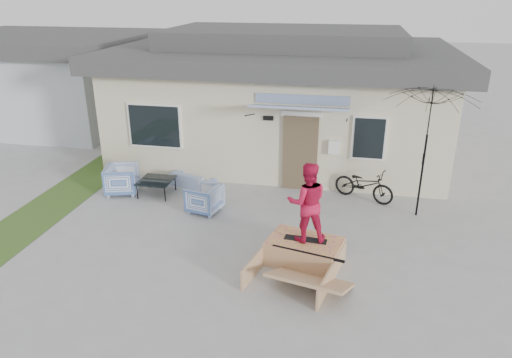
% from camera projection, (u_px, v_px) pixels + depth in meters
% --- Properties ---
extents(ground, '(90.00, 90.00, 0.00)m').
position_uv_depth(ground, '(224.00, 270.00, 9.59)').
color(ground, '#959595').
rests_on(ground, ground).
extents(grass_strip, '(1.40, 8.00, 0.01)m').
position_uv_depth(grass_strip, '(50.00, 207.00, 12.36)').
color(grass_strip, '#33521F').
rests_on(grass_strip, ground).
extents(house, '(10.80, 8.49, 4.10)m').
position_uv_depth(house, '(283.00, 93.00, 16.11)').
color(house, beige).
rests_on(house, ground).
extents(neighbor_house, '(8.60, 7.60, 3.50)m').
position_uv_depth(neighbor_house, '(42.00, 77.00, 19.92)').
color(neighbor_house, '#AFB8C2').
rests_on(neighbor_house, ground).
extents(loveseat, '(1.46, 0.86, 0.55)m').
position_uv_depth(loveseat, '(192.00, 177.00, 13.55)').
color(loveseat, '#31549B').
rests_on(loveseat, ground).
extents(armchair_left, '(1.00, 1.04, 0.87)m').
position_uv_depth(armchair_left, '(122.00, 178.00, 13.04)').
color(armchair_left, '#31549B').
rests_on(armchair_left, ground).
extents(armchair_right, '(0.86, 0.90, 0.78)m').
position_uv_depth(armchair_right, '(204.00, 197.00, 11.97)').
color(armchair_right, '#31549B').
rests_on(armchair_right, ground).
extents(coffee_table, '(0.88, 0.88, 0.43)m').
position_uv_depth(coffee_table, '(157.00, 187.00, 13.01)').
color(coffee_table, black).
rests_on(coffee_table, ground).
extents(bicycle, '(1.74, 1.19, 1.05)m').
position_uv_depth(bicycle, '(364.00, 181.00, 12.59)').
color(bicycle, black).
rests_on(bicycle, ground).
extents(patio_umbrella, '(2.41, 2.27, 2.20)m').
position_uv_depth(patio_umbrella, '(425.00, 149.00, 11.25)').
color(patio_umbrella, black).
rests_on(patio_umbrella, ground).
extents(skate_ramp, '(1.87, 2.24, 0.49)m').
position_uv_depth(skate_ramp, '(304.00, 251.00, 9.80)').
color(skate_ramp, '#A87E57').
rests_on(skate_ramp, ground).
extents(skateboard, '(0.88, 0.28, 0.05)m').
position_uv_depth(skateboard, '(306.00, 239.00, 9.74)').
color(skateboard, black).
rests_on(skateboard, skate_ramp).
extents(skater, '(0.93, 0.80, 1.66)m').
position_uv_depth(skater, '(307.00, 201.00, 9.42)').
color(skater, '#BD143C').
rests_on(skater, skateboard).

